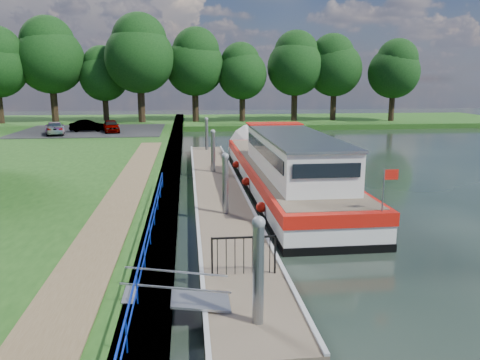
{
  "coord_description": "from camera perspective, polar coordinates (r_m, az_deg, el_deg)",
  "views": [
    {
      "loc": [
        -1.51,
        -10.2,
        5.88
      ],
      "look_at": [
        0.81,
        10.34,
        1.4
      ],
      "focal_mm": 35.0,
      "sensor_mm": 36.0,
      "label": 1
    }
  ],
  "objects": [
    {
      "name": "far_bank",
      "position": [
        63.9,
        5.82,
        7.16
      ],
      "size": [
        60.0,
        18.0,
        0.6
      ],
      "primitive_type": "cube",
      "color": "#1B4413",
      "rests_on": "ground"
    },
    {
      "name": "car_a",
      "position": [
        47.07,
        -15.44,
        6.38
      ],
      "size": [
        2.19,
        3.76,
        1.2
      ],
      "primitive_type": "imported",
      "rotation": [
        0.0,
        0.0,
        0.23
      ],
      "color": "#999999",
      "rests_on": "carpark"
    },
    {
      "name": "mooring_piles",
      "position": [
        23.7,
        -2.68,
        1.02
      ],
      "size": [
        0.3,
        27.3,
        3.55
      ],
      "color": "gray",
      "rests_on": "ground"
    },
    {
      "name": "ground",
      "position": [
        11.87,
        1.79,
        -17.47
      ],
      "size": [
        160.0,
        160.0,
        0.0
      ],
      "primitive_type": "plane",
      "color": "black",
      "rests_on": "ground"
    },
    {
      "name": "gangway",
      "position": [
        11.93,
        -7.65,
        -14.03
      ],
      "size": [
        2.58,
        1.0,
        0.92
      ],
      "color": "#A5A8AD",
      "rests_on": "ground"
    },
    {
      "name": "blue_fence",
      "position": [
        14.03,
        -11.25,
        -7.03
      ],
      "size": [
        0.04,
        18.04,
        0.72
      ],
      "color": "#0C2DBF",
      "rests_on": "riverbank"
    },
    {
      "name": "carpark",
      "position": [
        49.39,
        -17.59,
        5.77
      ],
      "size": [
        14.0,
        12.0,
        0.06
      ],
      "primitive_type": "cube",
      "color": "black",
      "rests_on": "riverbank"
    },
    {
      "name": "car_b",
      "position": [
        48.44,
        -18.08,
        6.32
      ],
      "size": [
        3.49,
        1.52,
        1.12
      ],
      "primitive_type": "imported",
      "rotation": [
        0.0,
        0.0,
        1.67
      ],
      "color": "#999999",
      "rests_on": "carpark"
    },
    {
      "name": "car_c",
      "position": [
        46.72,
        -21.64,
        5.9
      ],
      "size": [
        2.63,
        4.33,
        1.17
      ],
      "primitive_type": "imported",
      "rotation": [
        0.0,
        0.0,
        3.4
      ],
      "color": "#999999",
      "rests_on": "carpark"
    },
    {
      "name": "gate_panel",
      "position": [
        13.36,
        0.46,
        -8.52
      ],
      "size": [
        1.85,
        0.05,
        1.15
      ],
      "color": "black",
      "rests_on": "ground"
    },
    {
      "name": "footpath",
      "position": [
        19.12,
        -14.94,
        -3.61
      ],
      "size": [
        1.6,
        40.0,
        0.05
      ],
      "primitive_type": "cube",
      "color": "brown",
      "rests_on": "riverbank"
    },
    {
      "name": "horizon_trees",
      "position": [
        58.92,
        -6.75,
        14.16
      ],
      "size": [
        54.38,
        10.03,
        12.87
      ],
      "color": "#332316",
      "rests_on": "ground"
    },
    {
      "name": "bank_edge",
      "position": [
        25.82,
        -8.61,
        -0.2
      ],
      "size": [
        1.1,
        90.0,
        0.78
      ],
      "primitive_type": "cube",
      "color": "#473D2D",
      "rests_on": "ground"
    },
    {
      "name": "barge",
      "position": [
        25.95,
        5.01,
        1.54
      ],
      "size": [
        4.36,
        21.15,
        4.78
      ],
      "color": "black",
      "rests_on": "ground"
    },
    {
      "name": "pontoon",
      "position": [
        23.94,
        -2.65,
        -1.55
      ],
      "size": [
        2.5,
        30.0,
        0.56
      ],
      "color": "brown",
      "rests_on": "ground"
    }
  ]
}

